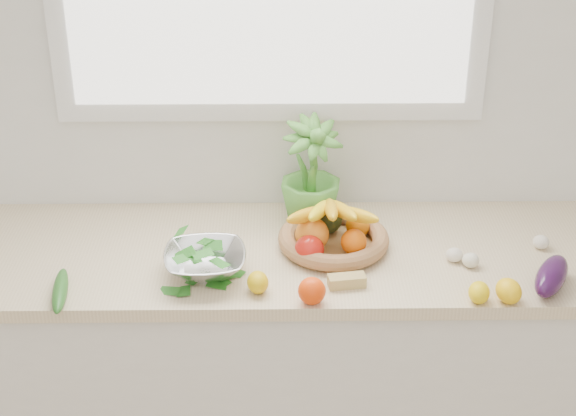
{
  "coord_description": "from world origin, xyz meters",
  "views": [
    {
      "loc": [
        0.02,
        -0.3,
        2.23
      ],
      "look_at": [
        0.05,
        1.93,
        1.05
      ],
      "focal_mm": 55.0,
      "sensor_mm": 36.0,
      "label": 1
    }
  ],
  "objects_px": {
    "cucumber": "(60,291)",
    "colander_with_spinach": "(205,257)",
    "apple": "(309,250)",
    "eggplant": "(551,276)",
    "potted_herb": "(311,172)",
    "fruit_basket": "(332,233)"
  },
  "relations": [
    {
      "from": "potted_herb",
      "to": "cucumber",
      "type": "bearing_deg",
      "value": -148.45
    },
    {
      "from": "fruit_basket",
      "to": "apple",
      "type": "bearing_deg",
      "value": -129.38
    },
    {
      "from": "potted_herb",
      "to": "colander_with_spinach",
      "type": "height_order",
      "value": "potted_herb"
    },
    {
      "from": "colander_with_spinach",
      "to": "eggplant",
      "type": "bearing_deg",
      "value": -4.79
    },
    {
      "from": "eggplant",
      "to": "cucumber",
      "type": "relative_size",
      "value": 0.93
    },
    {
      "from": "apple",
      "to": "colander_with_spinach",
      "type": "height_order",
      "value": "colander_with_spinach"
    },
    {
      "from": "cucumber",
      "to": "potted_herb",
      "type": "bearing_deg",
      "value": 31.55
    },
    {
      "from": "apple",
      "to": "potted_herb",
      "type": "relative_size",
      "value": 0.25
    },
    {
      "from": "potted_herb",
      "to": "eggplant",
      "type": "bearing_deg",
      "value": -31.78
    },
    {
      "from": "cucumber",
      "to": "colander_with_spinach",
      "type": "relative_size",
      "value": 0.89
    },
    {
      "from": "eggplant",
      "to": "cucumber",
      "type": "distance_m",
      "value": 1.34
    },
    {
      "from": "cucumber",
      "to": "colander_with_spinach",
      "type": "height_order",
      "value": "colander_with_spinach"
    },
    {
      "from": "potted_herb",
      "to": "fruit_basket",
      "type": "xyz_separation_m",
      "value": [
        0.06,
        -0.17,
        -0.12
      ]
    },
    {
      "from": "apple",
      "to": "eggplant",
      "type": "distance_m",
      "value": 0.67
    },
    {
      "from": "apple",
      "to": "fruit_basket",
      "type": "relative_size",
      "value": 0.26
    },
    {
      "from": "apple",
      "to": "cucumber",
      "type": "bearing_deg",
      "value": -166.08
    },
    {
      "from": "cucumber",
      "to": "fruit_basket",
      "type": "bearing_deg",
      "value": 18.77
    },
    {
      "from": "apple",
      "to": "eggplant",
      "type": "height_order",
      "value": "apple"
    },
    {
      "from": "apple",
      "to": "colander_with_spinach",
      "type": "bearing_deg",
      "value": -167.65
    },
    {
      "from": "eggplant",
      "to": "potted_herb",
      "type": "relative_size",
      "value": 0.6
    },
    {
      "from": "eggplant",
      "to": "potted_herb",
      "type": "bearing_deg",
      "value": 148.22
    },
    {
      "from": "apple",
      "to": "eggplant",
      "type": "relative_size",
      "value": 0.42
    }
  ]
}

